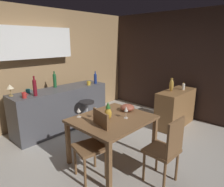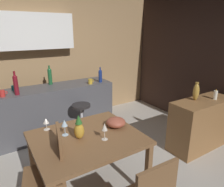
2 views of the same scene
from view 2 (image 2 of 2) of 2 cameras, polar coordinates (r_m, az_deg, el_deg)
ground_plane at (r=2.93m, az=-5.41°, el=-22.25°), size 9.00×9.00×0.00m
wall_kitchen_back at (r=4.23m, az=-19.84°, el=10.37°), size 5.20×0.33×2.60m
wall_side_right at (r=4.26m, az=24.45°, el=8.35°), size 0.10×4.40×2.60m
dining_table at (r=2.34m, az=-7.07°, el=-13.92°), size 1.17×0.99×0.74m
kitchen_counter at (r=3.90m, az=-15.56°, el=-4.45°), size 2.10×0.60×0.90m
sideboard_cabinet at (r=3.61m, az=23.90°, el=-7.89°), size 1.10×0.44×0.82m
chair_near_window at (r=2.25m, az=-17.04°, el=-20.15°), size 0.48×0.48×0.96m
bar_stool at (r=3.57m, az=-8.58°, el=-7.77°), size 0.34×0.34×0.66m
wine_glass_left at (r=2.50m, az=-18.27°, el=-7.55°), size 0.07×0.07×0.15m
wine_glass_right at (r=2.16m, az=-2.14°, el=-9.69°), size 0.07×0.07×0.19m
wine_glass_center at (r=2.31m, az=-13.39°, el=-8.35°), size 0.07×0.07×0.19m
pineapple_centerpiece at (r=2.22m, az=-9.36°, el=-9.78°), size 0.11×0.11×0.28m
fruit_bowl at (r=2.47m, az=1.12°, el=-8.18°), size 0.24×0.24×0.11m
wine_bottle_green at (r=3.90m, az=-17.27°, el=4.91°), size 0.07×0.07×0.35m
wine_bottle_ruby at (r=3.44m, az=-25.70°, el=2.46°), size 0.07×0.07×0.37m
wine_bottle_cobalt at (r=3.90m, az=-3.36°, el=5.18°), size 0.07×0.07×0.29m
cup_red at (r=3.47m, az=-28.74°, el=0.00°), size 0.11×0.08×0.10m
cup_mustard at (r=3.80m, az=-6.16°, el=3.43°), size 0.12×0.08×0.09m
cup_teal at (r=3.77m, az=-26.09°, el=1.48°), size 0.12×0.08×0.08m
pillar_candle_tall at (r=3.57m, az=27.33°, el=-0.37°), size 0.06×0.06×0.17m
vase_brass at (r=3.37m, az=22.80°, el=0.46°), size 0.09×0.09×0.29m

